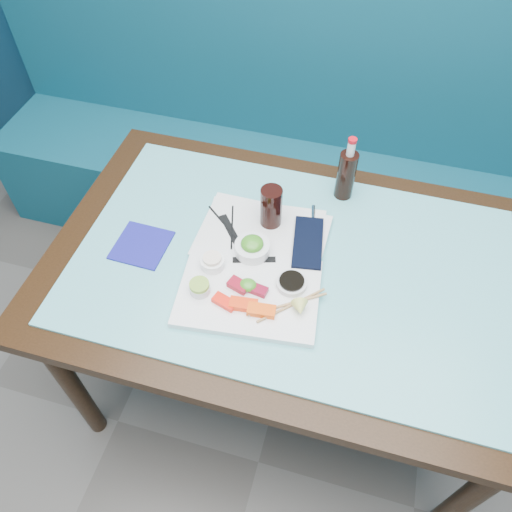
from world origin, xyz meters
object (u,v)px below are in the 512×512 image
(booth_bench, at_px, (330,172))
(sashimi_plate, at_px, (249,293))
(seaweed_bowl, at_px, (252,249))
(blue_napkin, at_px, (142,245))
(dining_table, at_px, (290,282))
(cola_glass, at_px, (271,207))
(serving_tray, at_px, (263,236))
(cola_bottle_body, at_px, (346,175))

(booth_bench, distance_m, sashimi_plate, 1.06)
(booth_bench, relative_size, seaweed_bowl, 30.12)
(sashimi_plate, bearing_deg, blue_napkin, 160.49)
(dining_table, bearing_deg, cola_glass, 127.26)
(serving_tray, bearing_deg, blue_napkin, -164.91)
(seaweed_bowl, height_order, cola_glass, cola_glass)
(seaweed_bowl, relative_size, blue_napkin, 0.66)
(dining_table, bearing_deg, seaweed_bowl, -176.34)
(booth_bench, xyz_separation_m, seaweed_bowl, (-0.11, -0.85, 0.42))
(serving_tray, relative_size, cola_bottle_body, 2.17)
(booth_bench, height_order, serving_tray, booth_bench)
(dining_table, distance_m, serving_tray, 0.16)
(serving_tray, distance_m, cola_glass, 0.09)
(booth_bench, relative_size, serving_tray, 8.53)
(serving_tray, height_order, blue_napkin, serving_tray)
(seaweed_bowl, bearing_deg, dining_table, 3.66)
(serving_tray, bearing_deg, seaweed_bowl, -103.09)
(blue_napkin, bearing_deg, dining_table, 7.43)
(cola_glass, xyz_separation_m, blue_napkin, (-0.34, -0.18, -0.08))
(blue_napkin, bearing_deg, seaweed_bowl, 8.75)
(sashimi_plate, height_order, serving_tray, sashimi_plate)
(booth_bench, xyz_separation_m, dining_table, (0.00, -0.84, 0.29))
(booth_bench, height_order, blue_napkin, booth_bench)
(dining_table, height_order, serving_tray, serving_tray)
(dining_table, relative_size, blue_napkin, 9.34)
(serving_tray, distance_m, cola_bottle_body, 0.32)
(seaweed_bowl, xyz_separation_m, blue_napkin, (-0.32, -0.05, -0.03))
(sashimi_plate, distance_m, cola_bottle_body, 0.49)
(serving_tray, bearing_deg, dining_table, -38.74)
(sashimi_plate, xyz_separation_m, blue_napkin, (-0.35, 0.08, -0.01))
(sashimi_plate, bearing_deg, serving_tray, 88.65)
(cola_glass, bearing_deg, serving_tray, -100.30)
(dining_table, relative_size, cola_bottle_body, 8.64)
(booth_bench, xyz_separation_m, serving_tray, (-0.10, -0.77, 0.39))
(serving_tray, xyz_separation_m, blue_napkin, (-0.33, -0.12, -0.00))
(sashimi_plate, xyz_separation_m, cola_bottle_body, (0.18, 0.45, 0.07))
(seaweed_bowl, bearing_deg, serving_tray, 82.41)
(cola_glass, xyz_separation_m, cola_bottle_body, (0.19, 0.19, 0.00))
(booth_bench, bearing_deg, dining_table, -90.00)
(dining_table, bearing_deg, sashimi_plate, -121.66)
(dining_table, relative_size, seaweed_bowl, 14.05)
(cola_bottle_body, bearing_deg, cola_glass, -134.64)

